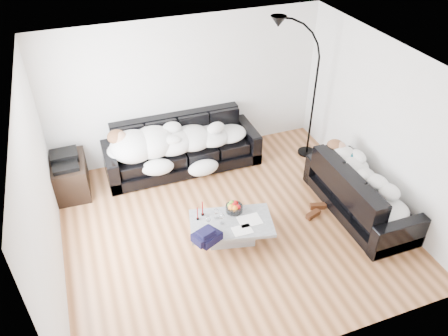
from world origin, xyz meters
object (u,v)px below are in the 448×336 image
object	(u,v)px
sleeper_back	(182,137)
wine_glass_a	(216,214)
sleeper_right	(364,180)
wine_glass_b	(208,222)
stereo	(64,159)
fruit_bowl	(234,207)
wine_glass_c	(222,219)
floor_lamp	(314,97)
coffee_table	(231,231)
sofa_back	(182,145)
candle_right	(202,209)
av_cabinet	(69,177)
candle_left	(197,214)
sofa_right	(361,191)
shoes	(315,210)

from	to	relation	value
sleeper_back	wine_glass_a	xyz separation A→B (m)	(-0.02, -1.88, -0.21)
sleeper_right	wine_glass_b	world-z (taller)	sleeper_right
stereo	fruit_bowl	bearing A→B (deg)	-39.80
wine_glass_c	floor_lamp	distance (m)	2.96
sleeper_right	wine_glass_b	size ratio (longest dim) A/B	9.49
coffee_table	sleeper_back	bearing A→B (deg)	94.47
sofa_back	candle_right	bearing A→B (deg)	-96.02
sofa_back	sleeper_right	world-z (taller)	sofa_back
wine_glass_b	wine_glass_c	size ratio (longest dim) A/B	1.00
candle_right	av_cabinet	world-z (taller)	av_cabinet
av_cabinet	sleeper_back	bearing A→B (deg)	2.63
candle_left	wine_glass_c	bearing A→B (deg)	-33.73
fruit_bowl	floor_lamp	size ratio (longest dim) A/B	0.11
sleeper_back	av_cabinet	size ratio (longest dim) A/B	2.66
wine_glass_a	stereo	bearing A→B (deg)	136.38
candle_left	candle_right	xyz separation A→B (m)	(0.10, 0.06, 0.02)
candle_left	av_cabinet	xyz separation A→B (m)	(-1.71, 1.80, -0.16)
sleeper_back	fruit_bowl	xyz separation A→B (m)	(0.28, -1.82, -0.22)
fruit_bowl	av_cabinet	size ratio (longest dim) A/B	0.30
sofa_right	candle_right	world-z (taller)	sofa_right
floor_lamp	sleeper_right	bearing A→B (deg)	-104.07
coffee_table	stereo	world-z (taller)	stereo
candle_right	sleeper_back	bearing A→B (deg)	83.81
fruit_bowl	candle_right	distance (m)	0.48
sleeper_back	sleeper_right	world-z (taller)	sleeper_back
sofa_back	wine_glass_b	distance (m)	2.06
candle_right	sleeper_right	bearing A→B (deg)	-8.84
sofa_right	stereo	distance (m)	4.80
sofa_back	floor_lamp	xyz separation A→B (m)	(2.36, -0.40, 0.74)
sleeper_back	wine_glass_c	xyz separation A→B (m)	(0.02, -2.01, -0.21)
sofa_back	av_cabinet	size ratio (longest dim) A/B	3.15
sleeper_back	sleeper_right	xyz separation A→B (m)	(2.31, -2.13, -0.02)
sleeper_back	fruit_bowl	distance (m)	1.85
wine_glass_c	av_cabinet	world-z (taller)	av_cabinet
fruit_bowl	stereo	xyz separation A→B (m)	(-2.28, 1.81, 0.24)
sleeper_back	candle_right	xyz separation A→B (m)	(-0.19, -1.74, -0.18)
wine_glass_b	floor_lamp	xyz separation A→B (m)	(2.55, 1.65, 0.75)
sleeper_right	candle_right	size ratio (longest dim) A/B	7.02
fruit_bowl	floor_lamp	bearing A→B (deg)	35.08
sofa_back	sleeper_right	xyz separation A→B (m)	(2.31, -2.18, 0.18)
wine_glass_b	stereo	world-z (taller)	stereo
sleeper_back	shoes	bearing A→B (deg)	-49.72
stereo	sofa_right	bearing A→B (deg)	-27.60
fruit_bowl	floor_lamp	distance (m)	2.65
sleeper_back	wine_glass_c	world-z (taller)	sleeper_back
wine_glass_a	av_cabinet	bearing A→B (deg)	136.38
sofa_back	shoes	size ratio (longest dim) A/B	6.61
wine_glass_a	wine_glass_b	xyz separation A→B (m)	(-0.16, -0.12, 0.00)
wine_glass_a	floor_lamp	size ratio (longest dim) A/B	0.08
sofa_back	wine_glass_c	distance (m)	2.06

